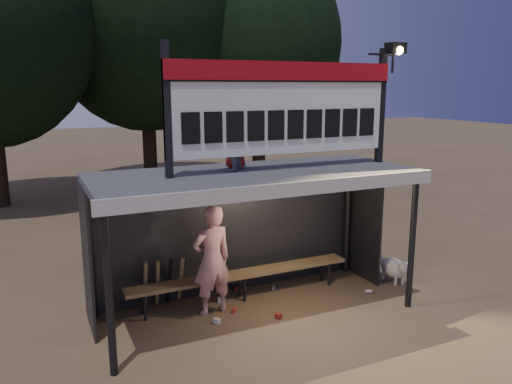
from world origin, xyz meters
TOP-DOWN VIEW (x-y plane):
  - ground at (0.00, 0.00)m, footprint 80.00×80.00m
  - player at (-0.64, 0.25)m, footprint 0.70×0.50m
  - child_a at (-0.34, 0.18)m, footprint 0.58×0.58m
  - child_b at (-0.16, 0.42)m, footprint 0.48×0.40m
  - dugout_shelter at (0.00, 0.24)m, footprint 5.10×2.08m
  - scoreboard_assembly at (0.56, -0.01)m, footprint 4.10×0.27m
  - bench at (0.00, 0.55)m, footprint 4.00×0.35m
  - tree_mid at (1.00, 11.50)m, footprint 7.22×7.22m
  - tree_right at (5.00, 10.50)m, footprint 6.08×6.08m
  - dog at (2.89, 0.03)m, footprint 0.36×0.81m
  - bats at (-1.30, 0.82)m, footprint 0.67×0.35m
  - litter at (0.22, 0.22)m, footprint 2.98×1.38m

SIDE VIEW (x-z plane):
  - ground at x=0.00m, z-range 0.00..0.00m
  - litter at x=0.22m, z-range 0.00..0.08m
  - dog at x=2.89m, z-range 0.03..0.53m
  - bats at x=-1.30m, z-range 0.01..0.85m
  - bench at x=0.00m, z-range 0.19..0.67m
  - player at x=-0.64m, z-range 0.00..1.79m
  - dugout_shelter at x=0.00m, z-range 0.69..3.01m
  - child_b at x=-0.16m, z-range 2.32..3.16m
  - child_a at x=-0.34m, z-range 2.32..3.27m
  - scoreboard_assembly at x=0.56m, z-range 2.33..4.32m
  - tree_right at x=5.00m, z-range 0.83..9.55m
  - tree_mid at x=1.00m, z-range 0.99..11.34m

